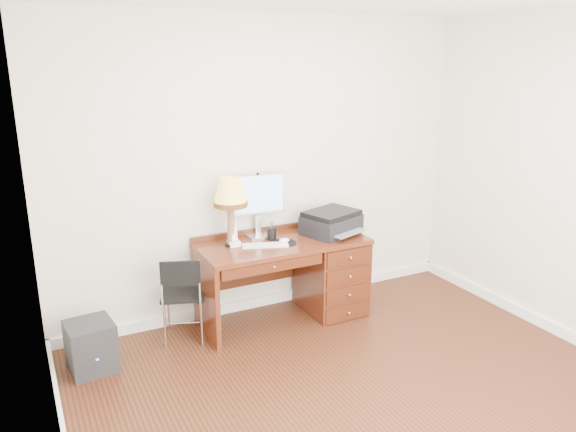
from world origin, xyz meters
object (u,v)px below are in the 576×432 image
monitor (258,198)px  phone (234,239)px  printer (331,222)px  chair (185,290)px  equipment_box (91,346)px  leg_lamp (230,197)px  desk (314,270)px

monitor → phone: (-0.30, -0.16, -0.29)m
printer → chair: printer is taller
monitor → equipment_box: monitor is taller
chair → leg_lamp: bearing=31.8°
leg_lamp → chair: size_ratio=0.79×
leg_lamp → monitor: bearing=24.2°
printer → chair: bearing=161.3°
leg_lamp → phone: size_ratio=2.86×
desk → phone: bearing=174.1°
printer → equipment_box: (-2.19, -0.13, -0.66)m
leg_lamp → phone: bearing=-42.6°
leg_lamp → chair: (-0.46, -0.09, -0.73)m
equipment_box → monitor: bearing=6.8°
leg_lamp → equipment_box: (-1.25, -0.22, -0.99)m
monitor → phone: size_ratio=2.71×
desk → phone: phone is taller
desk → equipment_box: desk is taller
desk → chair: size_ratio=1.98×
monitor → desk: bearing=-21.4°
printer → leg_lamp: (-0.94, 0.09, 0.33)m
printer → chair: (-1.40, -0.00, -0.40)m
desk → monitor: (-0.45, 0.23, 0.69)m
desk → printer: printer is taller
printer → phone: bearing=156.4°
phone → printer: bearing=-2.6°
desk → chair: bearing=-180.0°
phone → desk: bearing=-3.7°
chair → printer: bearing=20.3°
printer → leg_lamp: 1.00m
printer → phone: printer is taller
desk → leg_lamp: size_ratio=2.52×
leg_lamp → equipment_box: bearing=-170.1°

